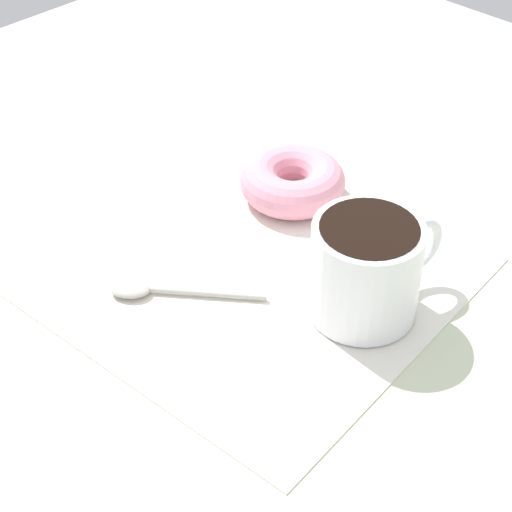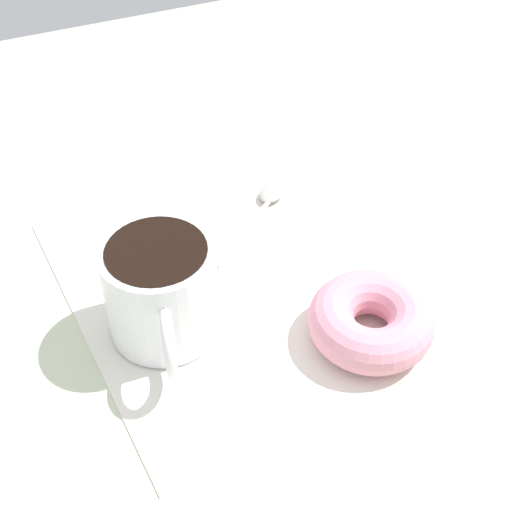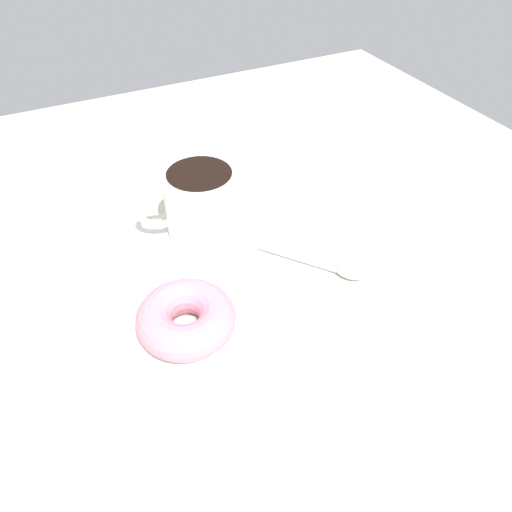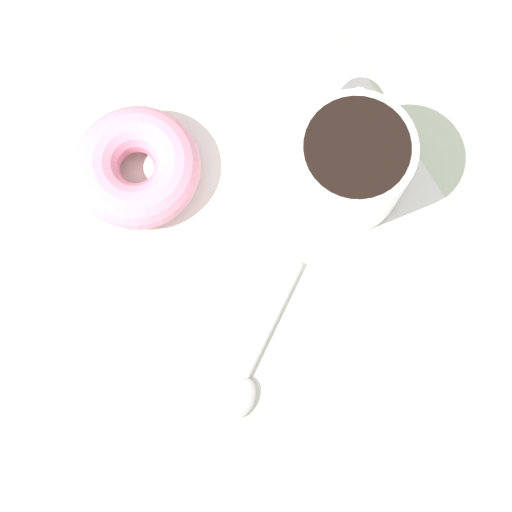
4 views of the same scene
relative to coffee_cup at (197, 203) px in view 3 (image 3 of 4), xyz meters
The scene contains 5 objects.
ground_plane 12.59cm from the coffee_cup, 92.83° to the left, with size 120.00×120.00×2.00cm, color beige.
napkin 11.49cm from the coffee_cup, 109.47° to the left, with size 33.25×33.25×0.30cm, color white.
coffee_cup is the anchor object (origin of this frame).
donut 17.43cm from the coffee_cup, 64.12° to the left, with size 10.58×10.58×3.87cm, color pink.
spoon 19.01cm from the coffee_cup, 129.62° to the left, with size 10.03×12.11×0.90cm.
Camera 3 is at (16.89, 39.05, 41.84)cm, focal length 35.00 mm.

